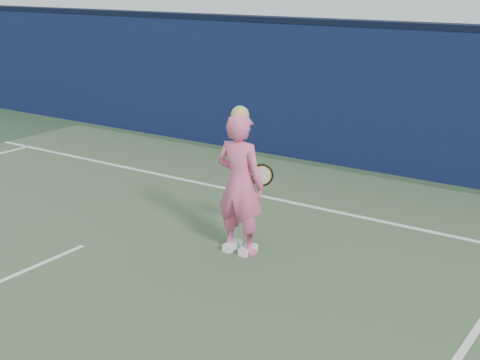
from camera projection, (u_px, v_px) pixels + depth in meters
The scene contains 5 objects.
ground at pixel (19, 274), 7.81m from camera, with size 80.00×80.00×0.00m, color #2E4329.
backstop_wall at pixel (296, 91), 12.58m from camera, with size 24.00×0.40×2.50m, color #0D1E3C.
wall_cap at pixel (298, 20), 12.20m from camera, with size 24.00×0.42×0.10m, color black.
player at pixel (240, 184), 8.18m from camera, with size 0.66×0.44×1.87m.
racket at pixel (260, 175), 8.56m from camera, with size 0.55×0.19×0.30m.
Camera 1 is at (6.15, -4.45, 3.36)m, focal length 50.00 mm.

